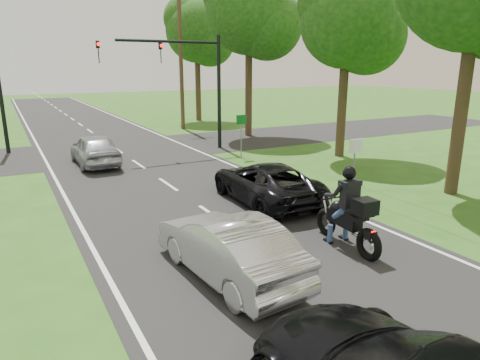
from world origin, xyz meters
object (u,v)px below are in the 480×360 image
object	(u,v)px
silver_suv	(95,149)
utility_pole_far	(181,56)
silver_sedan	(228,247)
motorcycle_rider	(349,216)
dark_suv	(265,182)
sign_green	(241,126)
sign_white	(355,155)
traffic_signal	(186,72)

from	to	relation	value
silver_suv	utility_pole_far	xyz separation A→B (m)	(7.94, 9.15, 4.35)
silver_sedan	utility_pole_far	bearing A→B (deg)	-114.27
motorcycle_rider	dark_suv	distance (m)	4.20
dark_suv	sign_green	world-z (taller)	sign_green
dark_suv	utility_pole_far	size ratio (longest dim) A/B	0.48
motorcycle_rider	sign_white	distance (m)	4.00
motorcycle_rider	silver_sedan	bearing A→B (deg)	-177.15
dark_suv	silver_suv	world-z (taller)	silver_suv
utility_pole_far	sign_green	world-z (taller)	utility_pole_far
dark_suv	utility_pole_far	bearing A→B (deg)	-99.54
silver_suv	sign_white	xyz separation A→B (m)	(6.44, -9.87, 0.86)
silver_sedan	silver_suv	size ratio (longest dim) A/B	0.98
traffic_signal	sign_green	xyz separation A→B (m)	(1.56, -3.02, -2.54)
motorcycle_rider	silver_suv	xyz separation A→B (m)	(-3.67, 12.66, -0.10)
dark_suv	utility_pole_far	world-z (taller)	utility_pole_far
motorcycle_rider	sign_white	size ratio (longest dim) A/B	1.15
dark_suv	sign_green	bearing A→B (deg)	-109.31
silver_suv	utility_pole_far	world-z (taller)	utility_pole_far
silver_suv	sign_green	xyz separation A→B (m)	(6.64, -1.87, 0.86)
silver_sedan	traffic_signal	bearing A→B (deg)	-114.05
sign_white	sign_green	bearing A→B (deg)	88.57
motorcycle_rider	silver_suv	size ratio (longest dim) A/B	0.58
dark_suv	utility_pole_far	distance (m)	18.61
motorcycle_rider	traffic_signal	bearing A→B (deg)	88.45
traffic_signal	sign_green	world-z (taller)	traffic_signal
sign_white	utility_pole_far	bearing A→B (deg)	85.49
motorcycle_rider	silver_sedan	world-z (taller)	motorcycle_rider
sign_green	dark_suv	bearing A→B (deg)	-112.78
motorcycle_rider	utility_pole_far	bearing A→B (deg)	83.19
motorcycle_rider	sign_green	xyz separation A→B (m)	(2.97, 10.79, 0.77)
sign_green	silver_sedan	bearing A→B (deg)	-120.51
dark_suv	silver_sedan	bearing A→B (deg)	52.73
motorcycle_rider	traffic_signal	world-z (taller)	traffic_signal
traffic_signal	sign_white	bearing A→B (deg)	-82.95
traffic_signal	sign_white	xyz separation A→B (m)	(1.36, -11.02, -2.54)
utility_pole_far	motorcycle_rider	bearing A→B (deg)	-101.09
motorcycle_rider	sign_green	size ratio (longest dim) A/B	1.15
traffic_signal	sign_white	world-z (taller)	traffic_signal
silver_sedan	traffic_signal	xyz separation A→B (m)	(4.75, 13.72, 3.44)
dark_suv	silver_suv	size ratio (longest dim) A/B	1.13
silver_suv	sign_green	size ratio (longest dim) A/B	1.99
dark_suv	traffic_signal	bearing A→B (deg)	-93.69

